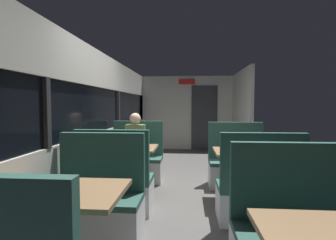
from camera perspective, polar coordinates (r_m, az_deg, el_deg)
name	(u,v)px	position (r m, az deg, el deg)	size (l,w,h in m)	color
ground_plane	(184,195)	(4.27, 3.57, -16.04)	(3.30, 9.20, 0.02)	#514F4C
carriage_window_panel_left	(93,124)	(4.32, -16.02, -0.77)	(0.09, 8.48, 2.30)	beige
carriage_end_bulkhead	(189,113)	(8.23, 4.52, 1.49)	(2.90, 0.11, 2.30)	beige
carriage_aisle_panel_right	(241,114)	(7.17, 15.70, 1.19)	(0.08, 2.40, 2.30)	beige
dining_table_near_window	(66,203)	(2.30, -21.37, -16.49)	(0.90, 0.70, 0.74)	#9E9EA3
bench_near_window_facing_entry	(98,207)	(3.01, -15.12, -17.82)	(0.95, 0.50, 1.10)	silver
dining_table_mid_window	(128,153)	(4.20, -8.81, -7.23)	(0.90, 0.70, 0.74)	#9E9EA3
bench_mid_window_facing_end	(116,187)	(3.62, -11.40, -14.10)	(0.95, 0.50, 1.10)	silver
bench_mid_window_facing_entry	(137,163)	(4.93, -6.87, -9.31)	(0.95, 0.50, 1.10)	silver
dining_table_rear_aisle	(246,158)	(3.98, 16.67, -7.93)	(0.90, 0.70, 0.74)	#9E9EA3
bench_rear_aisle_facing_end	(258,196)	(3.40, 19.14, -15.37)	(0.95, 0.50, 1.10)	silver
bench_rear_aisle_facing_entry	(237,167)	(4.72, 14.80, -9.99)	(0.95, 0.50, 1.10)	silver
seated_passenger	(136,152)	(4.82, -7.06, -7.08)	(0.47, 0.55, 1.26)	#26262D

